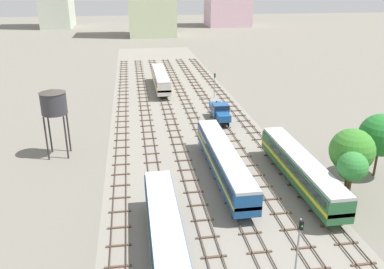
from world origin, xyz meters
The scene contains 19 objects.
ground_plane centered at (0.00, 56.00, 0.00)m, with size 480.00×480.00×0.00m, color slate.
ballast_bed centered at (0.00, 56.00, 0.00)m, with size 25.50×176.00×0.01m, color gray.
track_far_left centered at (-10.75, 57.00, 0.14)m, with size 2.40×126.00×0.29m.
track_left centered at (-6.45, 57.00, 0.14)m, with size 2.40×126.00×0.29m.
track_centre_left centered at (-2.15, 57.00, 0.14)m, with size 2.40×126.00×0.29m.
track_centre centered at (2.15, 57.00, 0.14)m, with size 2.40×126.00×0.29m.
track_centre_right centered at (6.45, 57.00, 0.14)m, with size 2.40×126.00×0.29m.
track_right centered at (10.75, 57.00, 0.14)m, with size 2.40×126.00×0.29m.
passenger_coach_left_nearest centered at (-6.45, 21.64, 2.61)m, with size 2.96×22.00×3.80m.
diesel_railcar_right_near centered at (10.75, 33.99, 2.60)m, with size 2.96×20.50×3.80m.
passenger_coach_centre_mid centered at (2.15, 37.58, 2.61)m, with size 2.96×22.00×3.80m.
shunter_loco_centre_right_midfar centered at (6.45, 58.96, 2.01)m, with size 2.74×8.46×3.10m.
diesel_railcar_centre_left_far centered at (-2.15, 82.93, 2.60)m, with size 2.96×20.50×3.80m.
water_tower centered at (-19.46, 48.18, 7.91)m, with size 3.67×3.67×9.81m.
signal_post_nearest centered at (8.60, 74.04, 3.46)m, with size 0.28×0.47×5.46m.
signal_post_near centered at (4.30, 19.34, 3.47)m, with size 0.28×0.47×5.48m.
lineside_tree_1 centered at (13.97, 28.46, 5.09)m, with size 3.22×3.22×6.74m.
lineside_tree_2 centered at (21.57, 35.37, 5.58)m, with size 5.38×5.38×8.28m.
lineside_tree_3 centered at (15.79, 31.91, 5.36)m, with size 5.12×5.12×7.94m.
Camera 1 is at (-8.64, -6.45, 23.50)m, focal length 37.17 mm.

